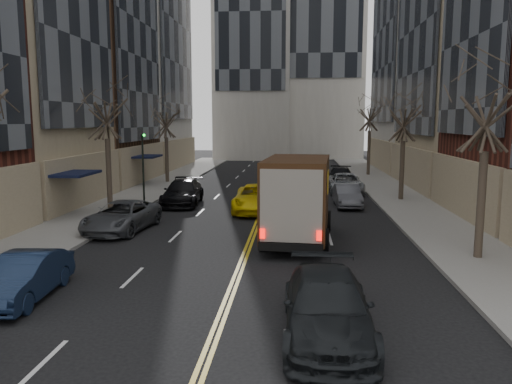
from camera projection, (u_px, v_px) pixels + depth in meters
sidewalk_left at (143, 193)px, 35.94m from camera, size 4.00×66.00×0.15m
sidewalk_right at (398, 196)px, 34.52m from camera, size 4.00×66.00×0.15m
tree_lf_mid at (106, 96)px, 28.09m from camera, size 3.20×3.20×8.91m
tree_lf_far at (166, 111)px, 41.00m from camera, size 3.20×3.20×8.12m
tree_rt_near at (489, 86)px, 17.84m from camera, size 3.20×3.20×8.71m
tree_rt_mid at (405, 106)px, 31.70m from camera, size 3.20×3.20×8.32m
tree_rt_far at (370, 104)px, 46.41m from camera, size 3.20×3.20×9.11m
traffic_signal at (143, 160)px, 30.49m from camera, size 0.29×0.26×4.70m
ups_truck at (298, 200)px, 21.48m from camera, size 3.19×6.91×3.68m
observer_sedan at (327, 307)px, 12.10m from camera, size 2.12×5.19×1.50m
taxi at (257, 198)px, 28.80m from camera, size 2.67×5.60×1.54m
pedestrian at (292, 229)px, 20.40m from camera, size 0.59×0.72×1.69m
parked_lf_b at (24, 277)px, 14.63m from camera, size 1.63×4.16×1.35m
parked_lf_c at (122, 216)px, 23.72m from camera, size 2.86×5.31×1.42m
parked_lf_d at (183, 192)px, 31.20m from camera, size 2.45×5.42×1.54m
parked_lf_e at (188, 191)px, 32.69m from camera, size 1.78×4.00×1.34m
parked_rt_a at (347, 195)px, 30.51m from camera, size 1.53×4.16×1.36m
parked_rt_b at (345, 183)px, 36.10m from camera, size 2.40×5.16×1.43m
parked_rt_c at (340, 177)px, 40.24m from camera, size 2.61×5.26×1.47m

